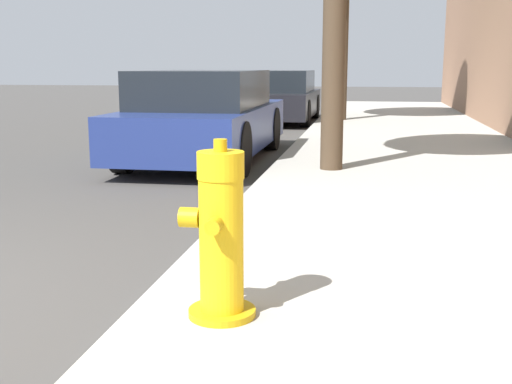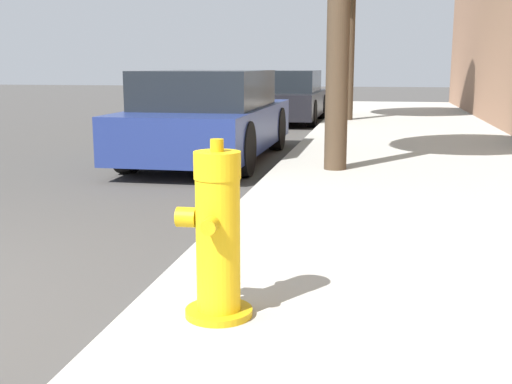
# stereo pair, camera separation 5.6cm
# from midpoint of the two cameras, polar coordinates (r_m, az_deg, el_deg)

# --- Properties ---
(fire_hydrant) EXTENTS (0.37, 0.37, 0.87)m
(fire_hydrant) POSITION_cam_midpoint_polar(r_m,az_deg,el_deg) (3.10, -2.94, -4.05)
(fire_hydrant) COLOR #C39C11
(fire_hydrant) RESTS_ON sidewalk_slab
(parked_car_near) EXTENTS (1.71, 4.23, 1.28)m
(parked_car_near) POSITION_cam_midpoint_polar(r_m,az_deg,el_deg) (9.24, -3.95, 6.69)
(parked_car_near) COLOR navy
(parked_car_near) RESTS_ON ground_plane
(parked_car_mid) EXTENTS (1.83, 3.97, 1.23)m
(parked_car_mid) POSITION_cam_midpoint_polar(r_m,az_deg,el_deg) (15.64, 2.53, 8.42)
(parked_car_mid) COLOR black
(parked_car_mid) RESTS_ON ground_plane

